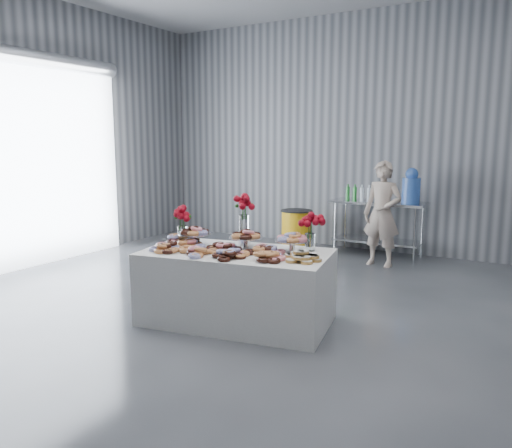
{
  "coord_description": "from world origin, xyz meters",
  "views": [
    {
      "loc": [
        2.69,
        -3.85,
        1.87
      ],
      "look_at": [
        0.01,
        0.72,
        0.98
      ],
      "focal_mm": 35.0,
      "sensor_mm": 36.0,
      "label": 1
    }
  ],
  "objects": [
    {
      "name": "room_walls",
      "position": [
        -0.27,
        0.07,
        2.64
      ],
      "size": [
        8.04,
        9.04,
        4.02
      ],
      "color": "gray",
      "rests_on": "ground"
    },
    {
      "name": "cake_stand_left",
      "position": [
        -0.58,
        0.39,
        0.89
      ],
      "size": [
        0.36,
        0.36,
        0.17
      ],
      "color": "silver",
      "rests_on": "display_table"
    },
    {
      "name": "trash_barrel",
      "position": [
        -0.99,
        3.78,
        0.35
      ],
      "size": [
        0.55,
        0.55,
        0.7
      ],
      "rotation": [
        0.0,
        0.0,
        -0.28
      ],
      "color": "#EBAB13",
      "rests_on": "ground"
    },
    {
      "name": "water_jug",
      "position": [
        0.84,
        4.1,
        1.15
      ],
      "size": [
        0.28,
        0.28,
        0.55
      ],
      "color": "#447BE7",
      "rests_on": "prep_table"
    },
    {
      "name": "bouquet_left",
      "position": [
        -0.8,
        0.46,
        1.05
      ],
      "size": [
        0.26,
        0.26,
        0.42
      ],
      "color": "white",
      "rests_on": "display_table"
    },
    {
      "name": "drink_bottles",
      "position": [
        0.02,
        4.0,
        1.04
      ],
      "size": [
        0.54,
        0.08,
        0.27
      ],
      "primitive_type": null,
      "color": "#268C33",
      "rests_on": "prep_table"
    },
    {
      "name": "bouquet_center",
      "position": [
        -0.12,
        0.68,
        1.13
      ],
      "size": [
        0.26,
        0.26,
        0.57
      ],
      "color": "silver",
      "rests_on": "display_table"
    },
    {
      "name": "donut_mounds",
      "position": [
        -0.01,
        0.3,
        0.8
      ],
      "size": [
        1.92,
        1.11,
        0.09
      ],
      "primitive_type": null,
      "rotation": [
        0.0,
        0.0,
        0.18
      ],
      "color": "#D7884E",
      "rests_on": "display_table"
    },
    {
      "name": "person",
      "position": [
        0.59,
        3.46,
        0.79
      ],
      "size": [
        0.62,
        0.44,
        1.58
      ],
      "primitive_type": "imported",
      "rotation": [
        0.0,
        0.0,
        -0.12
      ],
      "color": "#CC8C93",
      "rests_on": "ground"
    },
    {
      "name": "cake_stand_right",
      "position": [
        0.5,
        0.59,
        0.89
      ],
      "size": [
        0.36,
        0.36,
        0.17
      ],
      "color": "silver",
      "rests_on": "display_table"
    },
    {
      "name": "display_table",
      "position": [
        -0.01,
        0.35,
        0.38
      ],
      "size": [
        2.05,
        1.33,
        0.75
      ],
      "primitive_type": "cube",
      "rotation": [
        0.0,
        0.0,
        0.18
      ],
      "color": "white",
      "rests_on": "ground"
    },
    {
      "name": "bouquet_right",
      "position": [
        0.62,
        0.77,
        1.05
      ],
      "size": [
        0.26,
        0.26,
        0.42
      ],
      "color": "white",
      "rests_on": "display_table"
    },
    {
      "name": "danish_pile",
      "position": [
        0.75,
        0.33,
        0.81
      ],
      "size": [
        0.48,
        0.48,
        0.11
      ],
      "primitive_type": null,
      "color": "white",
      "rests_on": "display_table"
    },
    {
      "name": "ground",
      "position": [
        0.0,
        0.0,
        0.0
      ],
      "size": [
        9.0,
        9.0,
        0.0
      ],
      "primitive_type": "plane",
      "color": "#3B3D43",
      "rests_on": "ground"
    },
    {
      "name": "cake_stand_mid",
      "position": [
        0.01,
        0.5,
        0.89
      ],
      "size": [
        0.36,
        0.36,
        0.17
      ],
      "color": "silver",
      "rests_on": "display_table"
    },
    {
      "name": "prep_table",
      "position": [
        0.34,
        4.1,
        0.62
      ],
      "size": [
        1.5,
        0.6,
        0.9
      ],
      "color": "silver",
      "rests_on": "ground"
    }
  ]
}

